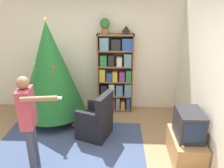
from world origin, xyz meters
TOP-DOWN VIEW (x-y plane):
  - ground_plane at (0.00, 0.00)m, footprint 14.00×14.00m
  - wall_back at (0.00, 2.15)m, footprint 8.00×0.10m
  - wall_right at (2.03, 0.00)m, footprint 0.10×8.00m
  - area_rug at (-0.31, 0.34)m, footprint 2.73×1.92m
  - bookshelf at (0.50, 1.94)m, footprint 0.82×0.28m
  - tv_stand at (1.71, 0.20)m, footprint 0.49×0.81m
  - television at (1.71, 0.20)m, footprint 0.39×0.55m
  - game_remote at (1.57, -0.04)m, footprint 0.04×0.12m
  - christmas_tree at (-0.85, 1.41)m, footprint 1.38×1.38m
  - armchair at (0.15, 0.80)m, footprint 0.73×0.73m
  - standing_person at (-0.72, -0.14)m, footprint 0.67×0.47m
  - potted_plant at (0.26, 1.94)m, footprint 0.22×0.22m
  - table_lamp at (0.72, 1.94)m, footprint 0.20×0.20m
  - book_pile_near_tree at (-0.32, 1.17)m, footprint 0.19×0.19m

SIDE VIEW (x-z plane):
  - ground_plane at x=0.00m, z-range 0.00..0.00m
  - area_rug at x=-0.31m, z-range 0.00..0.01m
  - book_pile_near_tree at x=-0.32m, z-range 0.00..0.13m
  - tv_stand at x=1.71m, z-range 0.00..0.43m
  - armchair at x=0.15m, z-range -0.14..0.78m
  - game_remote at x=1.57m, z-range 0.43..0.46m
  - television at x=1.71m, z-range 0.43..0.89m
  - bookshelf at x=0.50m, z-range 0.00..1.84m
  - standing_person at x=-0.72m, z-range 0.14..1.70m
  - christmas_tree at x=-0.85m, z-range 0.07..2.29m
  - wall_back at x=0.00m, z-range 0.00..2.60m
  - wall_right at x=2.03m, z-range 0.00..2.60m
  - table_lamp at x=0.72m, z-range 1.85..2.03m
  - potted_plant at x=0.26m, z-range 1.86..2.19m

